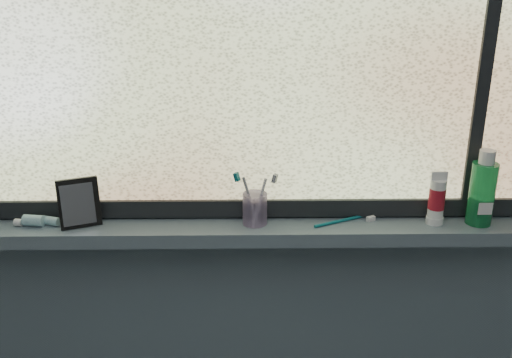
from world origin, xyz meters
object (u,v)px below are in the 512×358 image
Objects in this scene: mouthwash_bottle at (483,187)px; cream_tube at (437,196)px; toothbrush_cup at (255,209)px; vanity_mirror at (79,203)px.

mouthwash_bottle reaches higher than cream_tube.
cream_tube is (-0.12, 0.00, -0.03)m from mouthwash_bottle.
vanity_mirror is at bearing -178.92° from toothbrush_cup.
cream_tube is at bearing -0.60° from toothbrush_cup.
toothbrush_cup is at bearing 179.44° from mouthwash_bottle.
vanity_mirror is 1.10m from mouthwash_bottle.
cream_tube reaches higher than toothbrush_cup.
cream_tube is (0.50, -0.01, 0.04)m from toothbrush_cup.
mouthwash_bottle reaches higher than toothbrush_cup.
vanity_mirror reaches higher than cream_tube.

